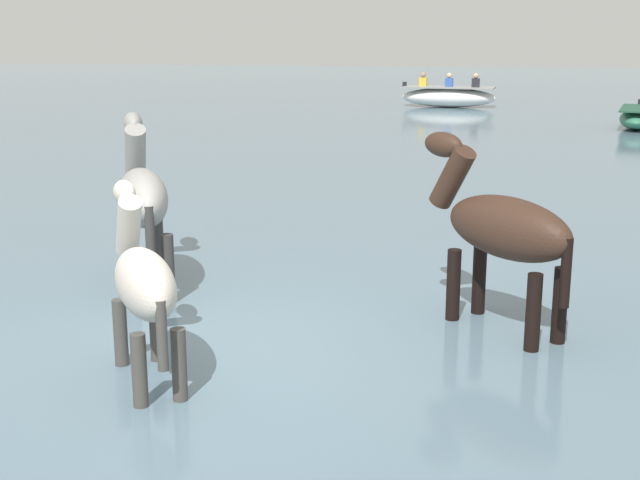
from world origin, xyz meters
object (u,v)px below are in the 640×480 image
horse_flank_grey (142,201)px  boat_far_offshore (638,118)px  horse_trailing_dark_bay (501,232)px  boat_mid_outer (449,97)px  horse_lead_pinto (144,286)px

horse_flank_grey → boat_far_offshore: horse_flank_grey is taller
horse_trailing_dark_bay → boat_far_offshore: horse_trailing_dark_bay is taller
boat_mid_outer → boat_far_offshore: 7.76m
horse_trailing_dark_bay → boat_far_offshore: bearing=75.6°
boat_far_offshore → boat_mid_outer: bearing=132.8°
horse_lead_pinto → boat_far_offshore: size_ratio=0.65×
horse_lead_pinto → horse_trailing_dark_bay: size_ratio=0.87×
horse_trailing_dark_bay → boat_mid_outer: bearing=92.2°
boat_far_offshore → horse_trailing_dark_bay: bearing=-104.4°
horse_lead_pinto → boat_far_offshore: horse_lead_pinto is taller
horse_flank_grey → boat_far_offshore: (8.06, 16.43, -0.67)m
horse_trailing_dark_bay → horse_flank_grey: horse_flank_grey is taller
horse_trailing_dark_bay → boat_mid_outer: 22.84m
boat_mid_outer → boat_far_offshore: size_ratio=1.26×
horse_trailing_dark_bay → horse_flank_grey: 3.73m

